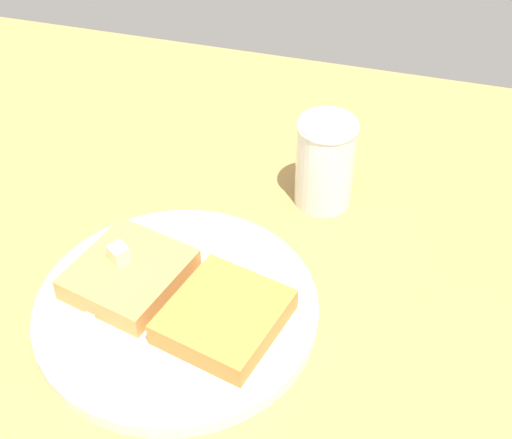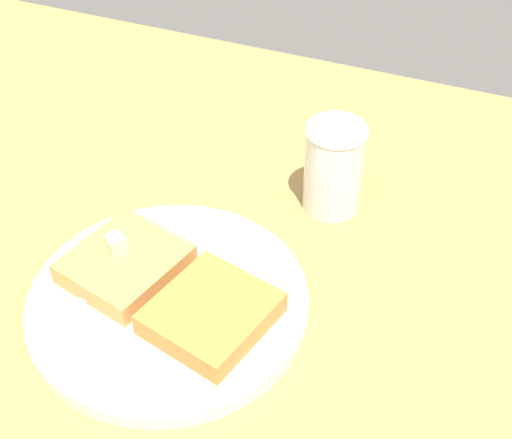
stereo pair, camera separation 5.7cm
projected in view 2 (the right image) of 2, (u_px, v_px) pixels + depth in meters
The scene contains 7 objects.
table_surface at pixel (107, 387), 62.93cm from camera, with size 120.85×120.85×2.43cm, color #A38045.
plate at pixel (169, 301), 67.73cm from camera, with size 26.72×26.72×1.53cm.
toast_slice_left at pixel (125, 264), 68.86cm from camera, with size 9.56×10.40×2.35cm, color #CD9049.
toast_slice_middle at pixel (211, 313), 64.18cm from camera, with size 9.56×10.40×2.35cm, color #BC7935.
butter_pat_primary at pixel (116, 244), 68.04cm from camera, with size 1.76×1.59×1.76cm, color beige.
fork at pixel (87, 289), 67.78cm from camera, with size 6.62×15.58×0.36cm.
syrup_jar at pixel (333, 170), 76.48cm from camera, with size 6.59×6.59×10.35cm.
Camera 2 is at (26.21, -29.44, 54.12)cm, focal length 50.00 mm.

